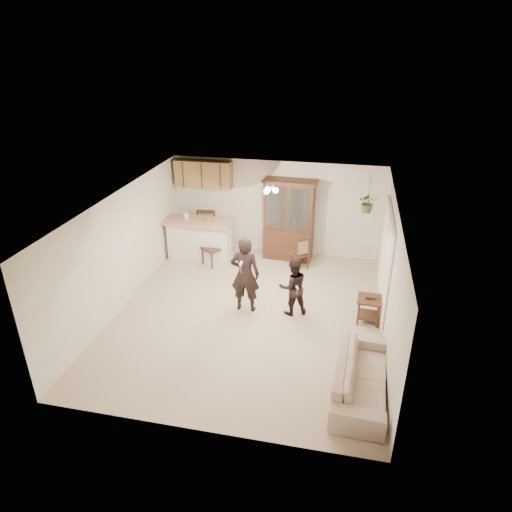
% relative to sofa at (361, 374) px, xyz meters
% --- Properties ---
extents(floor, '(6.50, 6.50, 0.00)m').
position_rel_sofa_xyz_m(floor, '(-2.31, 1.89, -0.37)').
color(floor, '#B9A78C').
rests_on(floor, ground).
extents(ceiling, '(5.50, 6.50, 0.02)m').
position_rel_sofa_xyz_m(ceiling, '(-2.31, 1.89, 2.13)').
color(ceiling, silver).
rests_on(ceiling, wall_back).
extents(wall_back, '(5.50, 0.02, 2.50)m').
position_rel_sofa_xyz_m(wall_back, '(-2.31, 5.14, 0.88)').
color(wall_back, white).
rests_on(wall_back, ground).
extents(wall_front, '(5.50, 0.02, 2.50)m').
position_rel_sofa_xyz_m(wall_front, '(-2.31, -1.36, 0.88)').
color(wall_front, white).
rests_on(wall_front, ground).
extents(wall_left, '(0.02, 6.50, 2.50)m').
position_rel_sofa_xyz_m(wall_left, '(-5.06, 1.89, 0.88)').
color(wall_left, white).
rests_on(wall_left, ground).
extents(wall_right, '(0.02, 6.50, 2.50)m').
position_rel_sofa_xyz_m(wall_right, '(0.44, 1.89, 0.88)').
color(wall_right, white).
rests_on(wall_right, ground).
extents(breakfast_bar, '(1.60, 0.55, 1.00)m').
position_rel_sofa_xyz_m(breakfast_bar, '(-4.16, 4.24, 0.13)').
color(breakfast_bar, silver).
rests_on(breakfast_bar, floor).
extents(bar_top, '(1.75, 0.70, 0.08)m').
position_rel_sofa_xyz_m(bar_top, '(-4.16, 4.24, 0.68)').
color(bar_top, tan).
rests_on(bar_top, breakfast_bar).
extents(upper_cabinets, '(1.50, 0.34, 0.70)m').
position_rel_sofa_xyz_m(upper_cabinets, '(-4.21, 4.96, 1.73)').
color(upper_cabinets, olive).
rests_on(upper_cabinets, wall_back).
extents(vertical_blinds, '(0.06, 2.30, 2.10)m').
position_rel_sofa_xyz_m(vertical_blinds, '(0.40, 2.79, 0.73)').
color(vertical_blinds, white).
rests_on(vertical_blinds, wall_right).
extents(ceiling_fixture, '(0.36, 0.36, 0.20)m').
position_rel_sofa_xyz_m(ceiling_fixture, '(-2.11, 3.09, 2.03)').
color(ceiling_fixture, beige).
rests_on(ceiling_fixture, ceiling).
extents(hanging_plant, '(0.43, 0.37, 0.48)m').
position_rel_sofa_xyz_m(hanging_plant, '(-0.01, 4.29, 1.48)').
color(hanging_plant, '#275522').
rests_on(hanging_plant, ceiling).
extents(plant_cord, '(0.01, 0.01, 0.65)m').
position_rel_sofa_xyz_m(plant_cord, '(-0.01, 4.29, 1.81)').
color(plant_cord, black).
rests_on(plant_cord, ceiling).
extents(sofa, '(0.82, 1.91, 0.73)m').
position_rel_sofa_xyz_m(sofa, '(0.00, 0.00, 0.00)').
color(sofa, beige).
rests_on(sofa, floor).
extents(adult, '(0.67, 0.46, 1.80)m').
position_rel_sofa_xyz_m(adult, '(-2.43, 2.08, 0.53)').
color(adult, black).
rests_on(adult, floor).
extents(child, '(0.81, 0.73, 1.35)m').
position_rel_sofa_xyz_m(child, '(-1.43, 2.14, 0.31)').
color(child, black).
rests_on(child, floor).
extents(china_hutch, '(1.38, 0.61, 2.12)m').
position_rel_sofa_xyz_m(china_hutch, '(-1.92, 4.80, 0.68)').
color(china_hutch, '#391E14').
rests_on(china_hutch, floor).
extents(side_table, '(0.52, 0.52, 0.60)m').
position_rel_sofa_xyz_m(side_table, '(0.15, 2.16, -0.09)').
color(side_table, '#391E14').
rests_on(side_table, floor).
extents(chair_bar, '(0.57, 0.57, 1.17)m').
position_rel_sofa_xyz_m(chair_bar, '(-4.13, 4.57, -0.04)').
color(chair_bar, '#391E14').
rests_on(chair_bar, floor).
extents(chair_hutch_left, '(0.64, 0.64, 1.04)m').
position_rel_sofa_xyz_m(chair_hutch_left, '(-3.75, 4.00, -0.07)').
color(chair_hutch_left, '#391E14').
rests_on(chair_hutch_left, floor).
extents(chair_hutch_right, '(0.56, 0.56, 0.91)m').
position_rel_sofa_xyz_m(chair_hutch_right, '(-1.56, 4.24, -0.11)').
color(chair_hutch_right, '#391E14').
rests_on(chair_hutch_right, floor).
extents(controller_adult, '(0.05, 0.15, 0.04)m').
position_rel_sofa_xyz_m(controller_adult, '(-2.42, 1.69, 0.92)').
color(controller_adult, white).
rests_on(controller_adult, adult).
extents(controller_child, '(0.07, 0.11, 0.03)m').
position_rel_sofa_xyz_m(controller_child, '(-1.31, 1.87, 0.41)').
color(controller_child, white).
rests_on(controller_child, child).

